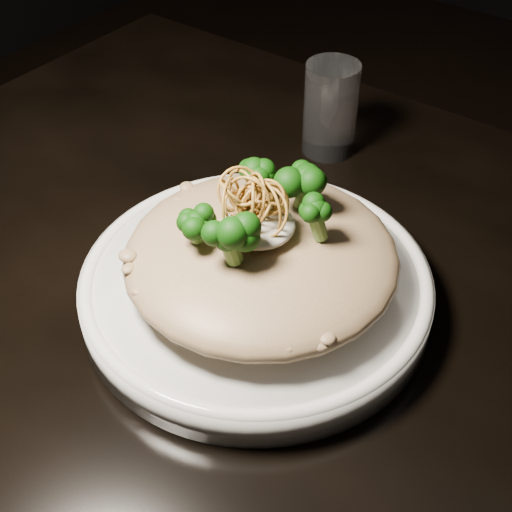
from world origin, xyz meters
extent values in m
cube|color=black|center=(0.00, 0.00, 0.73)|extent=(1.10, 0.80, 0.04)
cylinder|color=black|center=(-0.48, 0.33, 0.35)|extent=(0.05, 0.05, 0.71)
cylinder|color=silver|center=(-0.03, -0.02, 0.77)|extent=(0.31, 0.31, 0.03)
ellipsoid|color=brown|center=(-0.03, -0.02, 0.81)|extent=(0.24, 0.24, 0.05)
ellipsoid|color=silver|center=(-0.03, -0.02, 0.84)|extent=(0.06, 0.06, 0.02)
cylinder|color=white|center=(-0.12, 0.24, 0.80)|extent=(0.08, 0.08, 0.11)
camera|label=1|loc=(0.24, -0.39, 1.21)|focal=50.00mm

